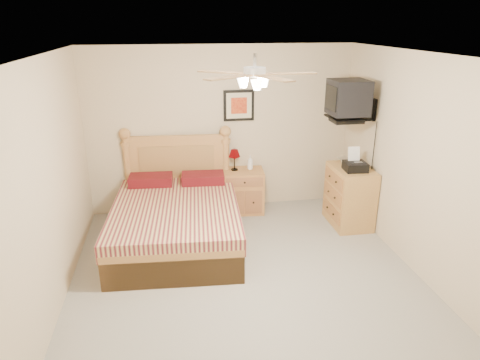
% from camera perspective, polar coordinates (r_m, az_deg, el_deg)
% --- Properties ---
extents(floor, '(4.50, 4.50, 0.00)m').
position_cam_1_polar(floor, '(4.99, 1.15, -13.80)').
color(floor, gray).
rests_on(floor, ground).
extents(ceiling, '(4.00, 4.50, 0.04)m').
position_cam_1_polar(ceiling, '(4.13, 1.40, 16.18)').
color(ceiling, white).
rests_on(ceiling, ground).
extents(wall_back, '(4.00, 0.04, 2.50)m').
position_cam_1_polar(wall_back, '(6.53, -2.54, 6.67)').
color(wall_back, beige).
rests_on(wall_back, ground).
extents(wall_front, '(4.00, 0.04, 2.50)m').
position_cam_1_polar(wall_front, '(2.51, 11.67, -18.54)').
color(wall_front, beige).
rests_on(wall_front, ground).
extents(wall_left, '(0.04, 4.50, 2.50)m').
position_cam_1_polar(wall_left, '(4.50, -24.64, -1.78)').
color(wall_left, beige).
rests_on(wall_left, ground).
extents(wall_right, '(0.04, 4.50, 2.50)m').
position_cam_1_polar(wall_right, '(5.16, 23.64, 1.11)').
color(wall_right, beige).
rests_on(wall_right, ground).
extents(bed, '(1.73, 2.19, 1.35)m').
position_cam_1_polar(bed, '(5.59, -8.68, -2.21)').
color(bed, '#C28C42').
rests_on(bed, ground).
extents(nightstand, '(0.65, 0.52, 0.67)m').
position_cam_1_polar(nightstand, '(6.63, 0.43, -1.45)').
color(nightstand, '#C3783D').
rests_on(nightstand, ground).
extents(table_lamp, '(0.19, 0.19, 0.33)m').
position_cam_1_polar(table_lamp, '(6.49, -0.74, 2.72)').
color(table_lamp, '#550104').
rests_on(table_lamp, nightstand).
extents(lotion_bottle, '(0.10, 0.10, 0.22)m').
position_cam_1_polar(lotion_bottle, '(6.54, 1.37, 2.35)').
color(lotion_bottle, white).
rests_on(lotion_bottle, nightstand).
extents(framed_picture, '(0.46, 0.04, 0.46)m').
position_cam_1_polar(framed_picture, '(6.47, -0.16, 9.91)').
color(framed_picture, black).
rests_on(framed_picture, wall_back).
extents(dresser, '(0.52, 0.74, 0.87)m').
position_cam_1_polar(dresser, '(6.36, 14.40, -2.10)').
color(dresser, '#AF743E').
rests_on(dresser, ground).
extents(fax_machine, '(0.32, 0.33, 0.31)m').
position_cam_1_polar(fax_machine, '(6.06, 15.20, 2.62)').
color(fax_machine, black).
rests_on(fax_machine, dresser).
extents(magazine_lower, '(0.28, 0.33, 0.03)m').
position_cam_1_polar(magazine_lower, '(6.39, 13.33, 2.37)').
color(magazine_lower, beige).
rests_on(magazine_lower, dresser).
extents(magazine_upper, '(0.24, 0.28, 0.02)m').
position_cam_1_polar(magazine_upper, '(6.40, 13.38, 2.60)').
color(magazine_upper, gray).
rests_on(magazine_upper, magazine_lower).
extents(wall_tv, '(0.56, 0.46, 0.58)m').
position_cam_1_polar(wall_tv, '(6.04, 15.55, 10.24)').
color(wall_tv, black).
rests_on(wall_tv, wall_right).
extents(ceiling_fan, '(1.14, 1.14, 0.28)m').
position_cam_1_polar(ceiling_fan, '(3.95, 1.96, 13.93)').
color(ceiling_fan, white).
rests_on(ceiling_fan, ceiling).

